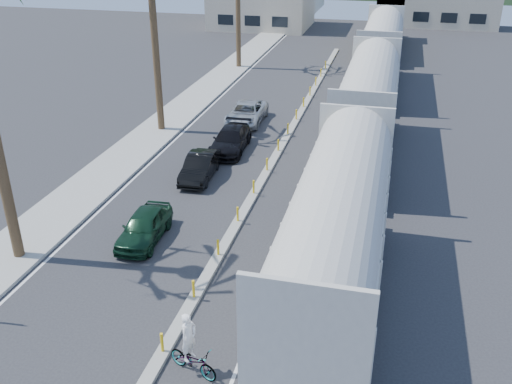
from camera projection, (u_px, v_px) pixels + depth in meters
sidewalk at (175, 115)px, 40.33m from camera, size 3.00×90.00×0.15m
rails at (371, 118)px, 40.04m from camera, size 1.56×100.00×0.06m
median at (278, 152)px, 34.08m from camera, size 0.45×60.00×0.85m
lane_markings at (263, 123)px, 38.99m from camera, size 9.42×90.00×0.01m
freight_train at (373, 85)px, 36.92m from camera, size 3.00×60.94×5.85m
car_lead at (144, 226)px, 24.68m from camera, size 1.98×4.09×1.34m
car_second at (200, 167)px, 30.56m from camera, size 1.93×4.21×1.33m
car_third at (231, 140)px, 34.21m from camera, size 2.36×4.89×1.37m
car_rear at (246, 113)px, 38.87m from camera, size 2.42×4.97×1.36m
cyclist at (192, 355)px, 17.43m from camera, size 1.79×2.19×2.19m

